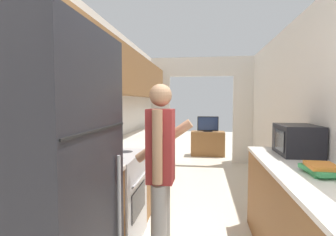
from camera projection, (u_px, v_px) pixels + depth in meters
wall_left at (110, 98)px, 3.41m from camera, size 0.38×7.97×2.50m
wall_right at (317, 121)px, 2.70m from camera, size 0.06×7.97×2.50m
wall_far_with_doorway at (201, 103)px, 6.23m from camera, size 2.80×0.06×2.50m
counter_left at (144, 162)px, 4.27m from camera, size 0.62×4.40×0.92m
refrigerator at (34, 204)px, 1.39m from camera, size 0.77×0.77×1.83m
range_oven at (109, 198)px, 2.67m from camera, size 0.66×0.76×1.06m
person at (161, 175)px, 2.15m from camera, size 0.51×0.38×1.60m
microwave at (297, 140)px, 2.63m from camera, size 0.37×0.50×0.30m
book_stack at (321, 169)px, 1.90m from camera, size 0.22×0.32×0.08m
tv_cabinet at (208, 143)px, 7.04m from camera, size 0.89×0.42×0.65m
television at (208, 124)px, 6.97m from camera, size 0.55×0.16×0.41m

